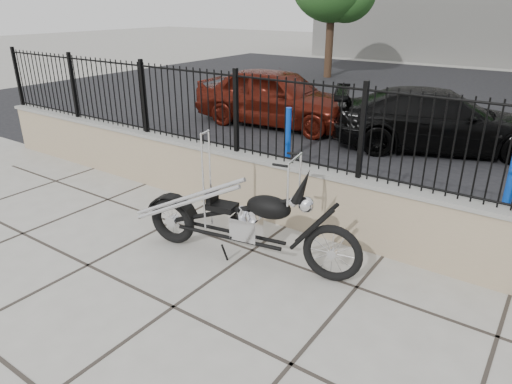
% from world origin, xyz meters
% --- Properties ---
extents(ground_plane, '(90.00, 90.00, 0.00)m').
position_xyz_m(ground_plane, '(0.00, 0.00, 0.00)').
color(ground_plane, '#99968E').
rests_on(ground_plane, ground).
extents(parking_lot, '(30.00, 30.00, 0.00)m').
position_xyz_m(parking_lot, '(0.00, 12.50, 0.00)').
color(parking_lot, black).
rests_on(parking_lot, ground).
extents(retaining_wall, '(14.00, 0.36, 0.96)m').
position_xyz_m(retaining_wall, '(0.00, 2.50, 0.48)').
color(retaining_wall, gray).
rests_on(retaining_wall, ground_plane).
extents(iron_fence, '(14.00, 0.08, 1.20)m').
position_xyz_m(iron_fence, '(0.00, 2.50, 1.56)').
color(iron_fence, black).
rests_on(iron_fence, retaining_wall).
extents(chopper_motorcycle, '(2.84, 0.98, 1.68)m').
position_xyz_m(chopper_motorcycle, '(0.02, 1.26, 0.84)').
color(chopper_motorcycle, black).
rests_on(chopper_motorcycle, ground_plane).
extents(car_red, '(4.60, 2.10, 1.53)m').
position_xyz_m(car_red, '(-3.40, 7.42, 0.76)').
color(car_red, '#4E130B').
rests_on(car_red, parking_lot).
extents(car_black, '(4.98, 3.50, 1.34)m').
position_xyz_m(car_black, '(0.75, 7.61, 0.67)').
color(car_black, black).
rests_on(car_black, parking_lot).
extents(bollard_a, '(0.15, 0.15, 1.10)m').
position_xyz_m(bollard_a, '(-1.64, 5.10, 0.55)').
color(bollard_a, blue).
rests_on(bollard_a, ground_plane).
extents(bollard_b, '(0.15, 0.15, 1.07)m').
position_xyz_m(bollard_b, '(2.61, 4.50, 0.54)').
color(bollard_b, blue).
rests_on(bollard_b, ground_plane).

